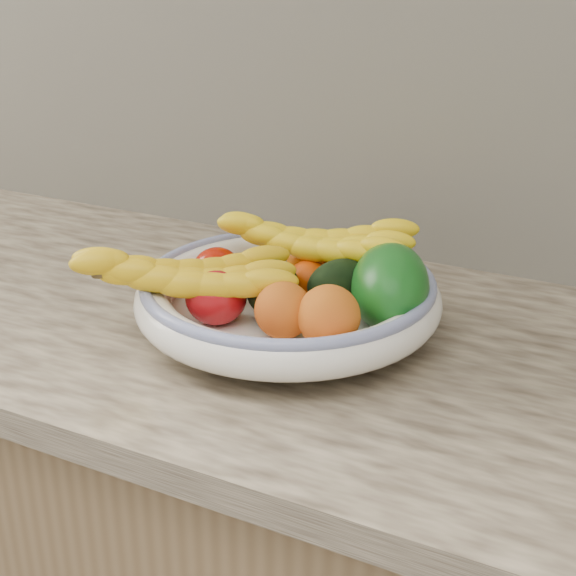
# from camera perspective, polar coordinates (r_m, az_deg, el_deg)

# --- Properties ---
(fruit_bowl) EXTENTS (0.39, 0.39, 0.08)m
(fruit_bowl) POSITION_cam_1_polar(r_m,az_deg,el_deg) (1.02, -0.00, -0.59)
(fruit_bowl) COLOR white
(fruit_bowl) RESTS_ON kitchen_counter
(clementine_back_left) EXTENTS (0.06, 0.06, 0.05)m
(clementine_back_left) POSITION_cam_1_polar(r_m,az_deg,el_deg) (1.12, 1.27, 1.88)
(clementine_back_left) COLOR orange
(clementine_back_left) RESTS_ON fruit_bowl
(clementine_back_right) EXTENTS (0.06, 0.06, 0.05)m
(clementine_back_right) POSITION_cam_1_polar(r_m,az_deg,el_deg) (1.08, 3.69, 1.12)
(clementine_back_right) COLOR #E56404
(clementine_back_right) RESTS_ON fruit_bowl
(clementine_back_mid) EXTENTS (0.07, 0.07, 0.05)m
(clementine_back_mid) POSITION_cam_1_polar(r_m,az_deg,el_deg) (1.06, 1.53, 0.64)
(clementine_back_mid) COLOR #DB4404
(clementine_back_mid) RESTS_ON fruit_bowl
(tomato_left) EXTENTS (0.08, 0.08, 0.06)m
(tomato_left) POSITION_cam_1_polar(r_m,az_deg,el_deg) (1.08, -5.07, 1.35)
(tomato_left) COLOR #A31001
(tomato_left) RESTS_ON fruit_bowl
(tomato_near_left) EXTENTS (0.10, 0.10, 0.07)m
(tomato_near_left) POSITION_cam_1_polar(r_m,az_deg,el_deg) (0.99, -5.14, -0.64)
(tomato_near_left) COLOR #A20D12
(tomato_near_left) RESTS_ON fruit_bowl
(avocado_center) EXTENTS (0.10, 0.12, 0.07)m
(avocado_center) POSITION_cam_1_polar(r_m,az_deg,el_deg) (1.01, -1.11, 0.04)
(avocado_center) COLOR black
(avocado_center) RESTS_ON fruit_bowl
(avocado_right) EXTENTS (0.10, 0.11, 0.06)m
(avocado_right) POSITION_cam_1_polar(r_m,az_deg,el_deg) (1.02, 3.75, 0.27)
(avocado_right) COLOR black
(avocado_right) RESTS_ON fruit_bowl
(green_mango) EXTENTS (0.17, 0.18, 0.13)m
(green_mango) POSITION_cam_1_polar(r_m,az_deg,el_deg) (0.99, 7.25, 0.11)
(green_mango) COLOR #0E4D12
(green_mango) RESTS_ON fruit_bowl
(peach_front) EXTENTS (0.08, 0.08, 0.07)m
(peach_front) POSITION_cam_1_polar(r_m,az_deg,el_deg) (0.94, -0.34, -1.59)
(peach_front) COLOR orange
(peach_front) RESTS_ON fruit_bowl
(peach_right) EXTENTS (0.09, 0.09, 0.07)m
(peach_right) POSITION_cam_1_polar(r_m,az_deg,el_deg) (0.92, 2.91, -2.02)
(peach_right) COLOR orange
(peach_right) RESTS_ON fruit_bowl
(banana_bunch_back) EXTENTS (0.30, 0.15, 0.08)m
(banana_bunch_back) POSITION_cam_1_polar(r_m,az_deg,el_deg) (1.08, 1.80, 2.90)
(banana_bunch_back) COLOR yellow
(banana_bunch_back) RESTS_ON fruit_bowl
(banana_bunch_front) EXTENTS (0.30, 0.25, 0.08)m
(banana_bunch_front) POSITION_cam_1_polar(r_m,az_deg,el_deg) (0.99, -7.31, 0.48)
(banana_bunch_front) COLOR yellow
(banana_bunch_front) RESTS_ON fruit_bowl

